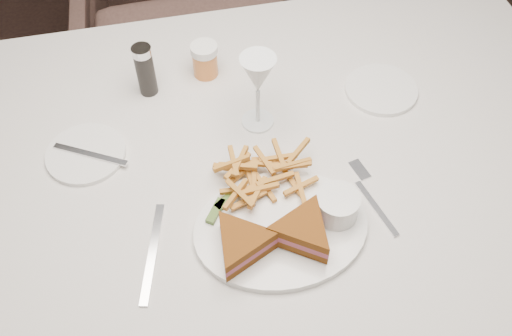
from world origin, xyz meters
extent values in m
plane|color=black|center=(0.00, 0.00, 0.00)|extent=(5.00, 5.00, 0.00)
cube|color=silver|center=(-0.06, -0.34, 0.38)|extent=(1.58, 1.10, 0.75)
imported|color=#422D28|center=(-0.13, 0.62, 0.36)|extent=(0.71, 0.66, 0.72)
ellipsoid|color=white|center=(-0.03, -0.50, 0.76)|extent=(0.33, 0.27, 0.01)
cube|color=silver|center=(-0.27, -0.51, 0.75)|extent=(0.06, 0.20, 0.00)
cylinder|color=white|center=(-0.39, -0.26, 0.76)|extent=(0.16, 0.16, 0.01)
cylinder|color=white|center=(0.26, -0.18, 0.76)|extent=(0.16, 0.16, 0.01)
cylinder|color=black|center=(-0.25, -0.10, 0.81)|extent=(0.04, 0.04, 0.12)
cylinder|color=#CD7131|center=(-0.12, -0.06, 0.79)|extent=(0.06, 0.06, 0.08)
cube|color=#3D5C20|center=(-0.12, -0.43, 0.77)|extent=(0.05, 0.05, 0.01)
cube|color=#3D5C20|center=(-0.15, -0.45, 0.77)|extent=(0.04, 0.06, 0.01)
cylinder|color=white|center=(0.07, -0.49, 0.79)|extent=(0.08, 0.08, 0.05)
camera|label=1|loc=(-0.17, -1.04, 1.64)|focal=40.00mm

